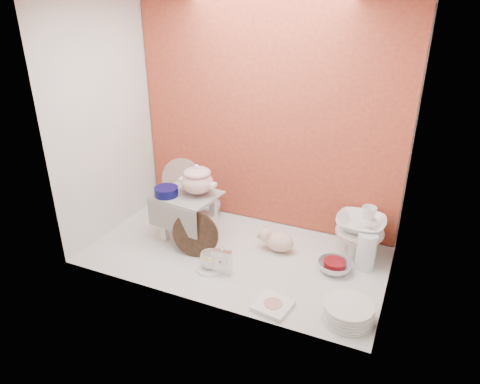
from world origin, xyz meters
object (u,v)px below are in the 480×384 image
Objects in this scene: gold_rim_teacup at (210,260)px; crystal_bowl at (335,266)px; soup_tureen at (197,179)px; porcelain_tower at (360,230)px; floral_platter at (183,183)px; mantel_clock at (222,261)px; blue_white_vase at (206,202)px; dinner_plate_stack at (348,311)px; step_stool at (188,216)px; plush_pig at (279,241)px.

gold_rim_teacup reaches higher than crystal_bowl.
porcelain_tower is at bearing 12.91° from soup_tureen.
floral_platter reaches higher than mantel_clock.
mantel_clock is 0.66m from crystal_bowl.
soup_tureen is 0.98m from crystal_bowl.
dinner_plate_stack is (1.16, -0.68, -0.07)m from blue_white_vase.
dinner_plate_stack is 0.41m from crystal_bowl.
gold_rim_teacup is at bearing 172.56° from dinner_plate_stack.
floral_platter reaches higher than dinner_plate_stack.
blue_white_vase is at bearing 120.03° from gold_rim_teacup.
soup_tureen is 1.19m from dinner_plate_stack.
blue_white_vase is 1.86× the size of gold_rim_teacup.
dinner_plate_stack is at bearing -28.70° from floral_platter.
porcelain_tower reaches higher than dinner_plate_stack.
dinner_plate_stack is (1.12, -0.37, -0.11)m from step_stool.
step_stool reaches higher than crystal_bowl.
blue_white_vase is 1.13× the size of crystal_bowl.
soup_tureen reaches higher than gold_rim_teacup.
plush_pig reaches higher than gold_rim_teacup.
blue_white_vase reaches higher than gold_rim_teacup.
step_stool reaches higher than blue_white_vase.
plush_pig is 1.95× the size of gold_rim_teacup.
dinner_plate_stack is at bearing -68.16° from crystal_bowl.
porcelain_tower is at bearing 32.71° from mantel_clock.
gold_rim_teacup reaches higher than dinner_plate_stack.
crystal_bowl is at bearing -109.54° from porcelain_tower.
gold_rim_teacup is at bearing 167.98° from mantel_clock.
soup_tureen is 1.04× the size of plush_pig.
soup_tureen is at bearing -47.66° from floral_platter.
soup_tureen is at bearing 159.36° from dinner_plate_stack.
soup_tureen is 0.64m from plush_pig.
porcelain_tower is (1.05, 0.26, 0.01)m from step_stool.
floral_platter is at bearing 161.61° from blue_white_vase.
plush_pig is at bearing -19.37° from floral_platter.
floral_platter is at bearing 130.68° from gold_rim_teacup.
soup_tureen reaches higher than dinner_plate_stack.
plush_pig is at bearing 168.77° from crystal_bowl.
blue_white_vase is 0.68m from plush_pig.
gold_rim_teacup is at bearing -34.09° from step_stool.
blue_white_vase is at bearing 176.95° from porcelain_tower.
gold_rim_teacup is at bearing -59.97° from blue_white_vase.
blue_white_vase reaches higher than crystal_bowl.
mantel_clock reaches higher than dinner_plate_stack.
floral_platter is 1.71× the size of blue_white_vase.
mantel_clock reaches higher than gold_rim_teacup.
plush_pig is (0.22, 0.36, -0.02)m from mantel_clock.
step_stool is 1.18m from dinner_plate_stack.
floral_platter is at bearing 151.30° from dinner_plate_stack.
step_stool is 0.61m from plush_pig.
step_stool is 1.70× the size of blue_white_vase.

